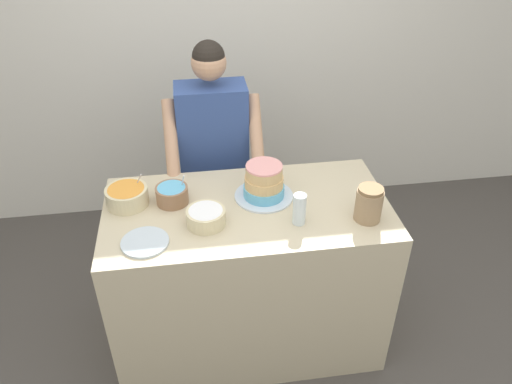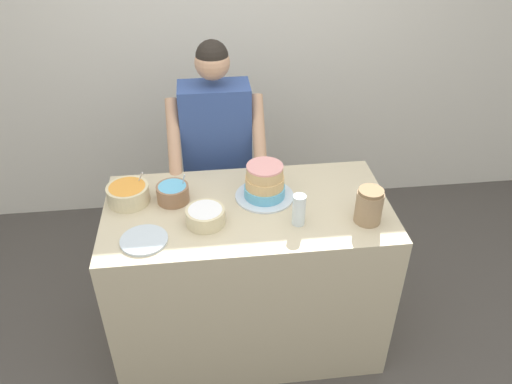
# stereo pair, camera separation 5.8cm
# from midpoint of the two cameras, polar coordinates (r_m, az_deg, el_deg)

# --- Properties ---
(wall_back) EXTENTS (10.00, 0.05, 2.60)m
(wall_back) POSITION_cam_midpoint_polar(r_m,az_deg,el_deg) (3.58, -4.66, 16.66)
(wall_back) COLOR silver
(wall_back) RESTS_ON ground_plane
(counter) EXTENTS (1.41, 0.73, 0.94)m
(counter) POSITION_cam_midpoint_polar(r_m,az_deg,el_deg) (2.76, -1.50, -9.59)
(counter) COLOR #C6B793
(counter) RESTS_ON ground_plane
(person_baker) EXTENTS (0.54, 0.45, 1.58)m
(person_baker) POSITION_cam_midpoint_polar(r_m,az_deg,el_deg) (2.95, -5.43, 4.93)
(person_baker) COLOR #2D2D38
(person_baker) RESTS_ON ground_plane
(cake) EXTENTS (0.30, 0.30, 0.18)m
(cake) POSITION_cam_midpoint_polar(r_m,az_deg,el_deg) (2.48, 0.25, 1.01)
(cake) COLOR silver
(cake) RESTS_ON counter
(frosting_bowl_white) EXTENTS (0.18, 0.18, 0.08)m
(frosting_bowl_white) POSITION_cam_midpoint_polar(r_m,az_deg,el_deg) (2.34, -6.44, -2.80)
(frosting_bowl_white) COLOR beige
(frosting_bowl_white) RESTS_ON counter
(frosting_bowl_orange) EXTENTS (0.21, 0.21, 0.15)m
(frosting_bowl_orange) POSITION_cam_midpoint_polar(r_m,az_deg,el_deg) (2.54, -15.16, -0.41)
(frosting_bowl_orange) COLOR beige
(frosting_bowl_orange) RESTS_ON counter
(frosting_bowl_blue) EXTENTS (0.16, 0.16, 0.17)m
(frosting_bowl_blue) POSITION_cam_midpoint_polar(r_m,az_deg,el_deg) (2.50, -10.23, -0.24)
(frosting_bowl_blue) COLOR #936B4C
(frosting_bowl_blue) RESTS_ON counter
(drinking_glass) EXTENTS (0.06, 0.06, 0.16)m
(drinking_glass) POSITION_cam_midpoint_polar(r_m,az_deg,el_deg) (2.32, 4.28, -1.97)
(drinking_glass) COLOR silver
(drinking_glass) RESTS_ON counter
(ceramic_plate) EXTENTS (0.22, 0.22, 0.01)m
(ceramic_plate) POSITION_cam_midpoint_polar(r_m,az_deg,el_deg) (2.30, -13.28, -5.61)
(ceramic_plate) COLOR silver
(ceramic_plate) RESTS_ON counter
(stoneware_jar) EXTENTS (0.13, 0.13, 0.17)m
(stoneware_jar) POSITION_cam_midpoint_polar(r_m,az_deg,el_deg) (2.38, 12.10, -1.34)
(stoneware_jar) COLOR #9E7F5B
(stoneware_jar) RESTS_ON counter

